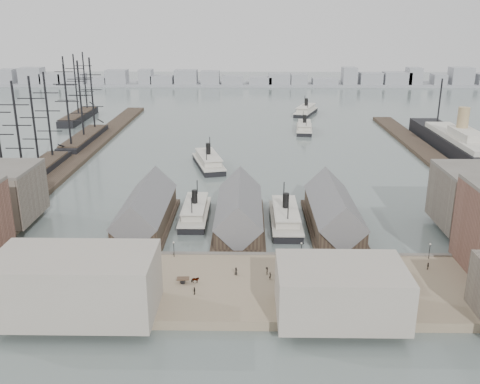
{
  "coord_description": "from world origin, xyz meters",
  "views": [
    {
      "loc": [
        2.49,
        -121.96,
        56.38
      ],
      "look_at": [
        0.0,
        30.0,
        6.0
      ],
      "focal_mm": 40.0,
      "sensor_mm": 36.0,
      "label": 1
    }
  ],
  "objects_px": {
    "ferry_docked_west": "(195,211)",
    "horse_cart_center": "(191,280)",
    "horse_cart_left": "(105,266)",
    "horse_cart_right": "(295,278)",
    "ocean_steamer": "(460,145)",
    "tram": "(392,272)"
  },
  "relations": [
    {
      "from": "ocean_steamer",
      "to": "ferry_docked_west",
      "type": "bearing_deg",
      "value": -143.87
    },
    {
      "from": "ocean_steamer",
      "to": "horse_cart_right",
      "type": "bearing_deg",
      "value": -123.72
    },
    {
      "from": "ferry_docked_west",
      "to": "horse_cart_right",
      "type": "bearing_deg",
      "value": -58.8
    },
    {
      "from": "horse_cart_left",
      "to": "horse_cart_center",
      "type": "height_order",
      "value": "horse_cart_left"
    },
    {
      "from": "tram",
      "to": "horse_cart_left",
      "type": "relative_size",
      "value": 2.21
    },
    {
      "from": "ferry_docked_west",
      "to": "ocean_steamer",
      "type": "relative_size",
      "value": 0.25
    },
    {
      "from": "ocean_steamer",
      "to": "tram",
      "type": "distance_m",
      "value": 131.74
    },
    {
      "from": "ferry_docked_west",
      "to": "horse_cart_right",
      "type": "relative_size",
      "value": 5.27
    },
    {
      "from": "ferry_docked_west",
      "to": "horse_cart_left",
      "type": "bearing_deg",
      "value": -113.88
    },
    {
      "from": "ferry_docked_west",
      "to": "horse_cart_center",
      "type": "height_order",
      "value": "ferry_docked_west"
    },
    {
      "from": "ferry_docked_west",
      "to": "ocean_steamer",
      "type": "height_order",
      "value": "ocean_steamer"
    },
    {
      "from": "ferry_docked_west",
      "to": "horse_cart_center",
      "type": "xyz_separation_m",
      "value": [
        3.29,
        -43.6,
        0.64
      ]
    },
    {
      "from": "ferry_docked_west",
      "to": "horse_cart_left",
      "type": "distance_m",
      "value": 40.94
    },
    {
      "from": "horse_cart_left",
      "to": "horse_cart_right",
      "type": "height_order",
      "value": "horse_cart_left"
    },
    {
      "from": "ocean_steamer",
      "to": "horse_cart_center",
      "type": "relative_size",
      "value": 20.93
    },
    {
      "from": "tram",
      "to": "horse_cart_left",
      "type": "bearing_deg",
      "value": 174.9
    },
    {
      "from": "ferry_docked_west",
      "to": "tram",
      "type": "bearing_deg",
      "value": -41.67
    },
    {
      "from": "ocean_steamer",
      "to": "horse_cart_center",
      "type": "xyz_separation_m",
      "value": [
        -101.71,
        -120.25,
        -1.56
      ]
    },
    {
      "from": "horse_cart_left",
      "to": "horse_cart_right",
      "type": "relative_size",
      "value": 0.98
    },
    {
      "from": "ocean_steamer",
      "to": "horse_cart_center",
      "type": "bearing_deg",
      "value": -130.22
    },
    {
      "from": "horse_cart_center",
      "to": "horse_cart_left",
      "type": "bearing_deg",
      "value": 69.93
    },
    {
      "from": "tram",
      "to": "horse_cart_center",
      "type": "bearing_deg",
      "value": -178.58
    }
  ]
}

